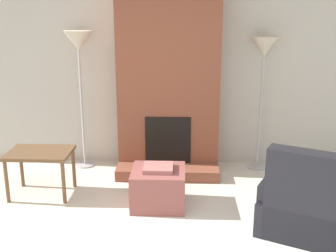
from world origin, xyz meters
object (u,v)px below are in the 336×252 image
Objects in this scene: armchair at (308,206)px; floor_lamp_right at (264,53)px; ottoman at (158,187)px; floor_lamp_left at (78,48)px; side_table at (40,157)px.

armchair is 2.21m from floor_lamp_right.
ottoman is 0.33× the size of floor_lamp_right.
side_table is at bearing -106.28° from floor_lamp_left.
floor_lamp_left reaches higher than armchair.
floor_lamp_right is at bearing 42.46° from ottoman.
ottoman is 0.47× the size of armchair.
side_table reaches higher than ottoman.
floor_lamp_left reaches higher than ottoman.
floor_lamp_left is at bearing 73.72° from side_table.
ottoman is 0.81× the size of side_table.
floor_lamp_right is at bearing -0.00° from floor_lamp_left.
side_table is at bearing 12.28° from armchair.
side_table is 0.41× the size of floor_lamp_right.
armchair is 1.74× the size of side_table.
floor_lamp_left is at bearing 180.00° from floor_lamp_right.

